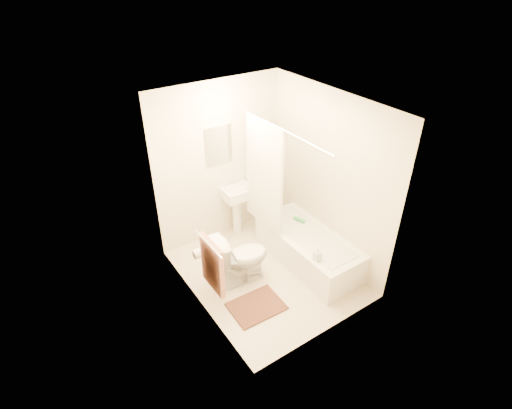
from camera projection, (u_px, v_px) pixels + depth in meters
floor at (266, 273)px, 5.54m from camera, size 2.40×2.40×0.00m
ceiling at (269, 104)px, 4.24m from camera, size 2.40×2.40×0.00m
wall_back at (219, 163)px, 5.73m from camera, size 2.00×0.02×2.40m
wall_left at (194, 226)px, 4.42m from camera, size 0.02×2.40×2.40m
wall_right at (328, 178)px, 5.36m from camera, size 0.02×2.40×2.40m
mirror at (219, 145)px, 5.55m from camera, size 0.40×0.03×0.55m
curtain_rod at (284, 131)px, 4.67m from camera, size 0.03×1.70×0.03m
shower_curtain at (264, 176)px, 5.37m from camera, size 0.04×0.80×1.55m
towel_bar at (208, 244)px, 4.32m from camera, size 0.02×0.60×0.02m
towel at (212, 265)px, 4.50m from camera, size 0.06×0.45×0.66m
toilet_paper at (198, 253)px, 4.81m from camera, size 0.11×0.12×0.12m
toilet at (240, 258)px, 5.24m from camera, size 0.80×0.51×0.74m
sink at (237, 208)px, 6.14m from camera, size 0.45×0.37×0.87m
bathtub at (308, 248)px, 5.64m from camera, size 0.71×1.62×0.45m
bath_mat at (256, 306)px, 5.01m from camera, size 0.67×0.51×0.02m
soap_bottle at (317, 254)px, 5.03m from camera, size 0.09×0.09×0.18m
scrub_brush at (299, 220)px, 5.79m from camera, size 0.11×0.20×0.04m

